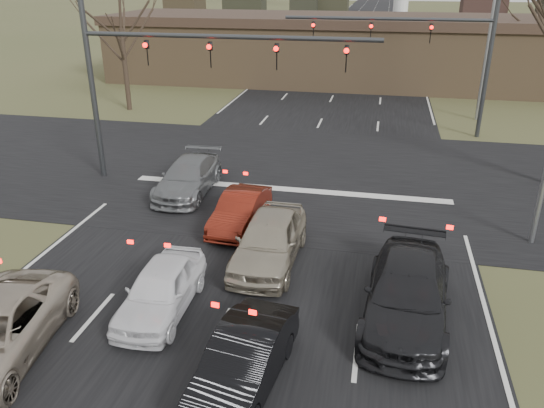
{
  "coord_description": "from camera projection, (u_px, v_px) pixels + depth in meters",
  "views": [
    {
      "loc": [
        3.6,
        -7.56,
        8.49
      ],
      "look_at": [
        0.58,
        6.93,
        2.0
      ],
      "focal_mm": 35.0,
      "sensor_mm": 36.0,
      "label": 1
    }
  ],
  "objects": [
    {
      "name": "road_main",
      "position": [
        356.0,
        48.0,
        64.65
      ],
      "size": [
        14.0,
        300.0,
        0.02
      ],
      "primitive_type": "cube",
      "color": "black",
      "rests_on": "ground"
    },
    {
      "name": "road_cross",
      "position": [
        296.0,
        173.0,
        24.3
      ],
      "size": [
        200.0,
        14.0,
        0.02
      ],
      "primitive_type": "cube",
      "color": "black",
      "rests_on": "ground"
    },
    {
      "name": "building",
      "position": [
        366.0,
        49.0,
        43.49
      ],
      "size": [
        42.4,
        10.4,
        5.3
      ],
      "color": "#7D6243",
      "rests_on": "ground"
    },
    {
      "name": "mast_arm_near",
      "position": [
        162.0,
        64.0,
        21.46
      ],
      "size": [
        12.12,
        0.24,
        8.0
      ],
      "color": "#383A3D",
      "rests_on": "ground"
    },
    {
      "name": "mast_arm_far",
      "position": [
        436.0,
        43.0,
        28.31
      ],
      "size": [
        11.12,
        0.24,
        8.0
      ],
      "color": "#383A3D",
      "rests_on": "ground"
    },
    {
      "name": "streetlight_right_far",
      "position": [
        487.0,
        26.0,
        31.08
      ],
      "size": [
        2.34,
        0.25,
        10.0
      ],
      "color": "gray",
      "rests_on": "ground"
    },
    {
      "name": "car_white_sedan",
      "position": [
        161.0,
        289.0,
        14.25
      ],
      "size": [
        1.65,
        3.96,
        1.34
      ],
      "primitive_type": "imported",
      "rotation": [
        0.0,
        0.0,
        0.02
      ],
      "color": "white",
      "rests_on": "ground"
    },
    {
      "name": "car_black_hatch",
      "position": [
        244.0,
        361.0,
        11.61
      ],
      "size": [
        1.87,
        4.17,
        1.33
      ],
      "primitive_type": "imported",
      "rotation": [
        0.0,
        0.0,
        -0.12
      ],
      "color": "black",
      "rests_on": "ground"
    },
    {
      "name": "car_charcoal_sedan",
      "position": [
        407.0,
        293.0,
        13.89
      ],
      "size": [
        2.58,
        5.44,
        1.53
      ],
      "primitive_type": "imported",
      "rotation": [
        0.0,
        0.0,
        -0.09
      ],
      "color": "black",
      "rests_on": "ground"
    },
    {
      "name": "car_grey_ahead",
      "position": [
        188.0,
        177.0,
        21.99
      ],
      "size": [
        2.02,
        4.79,
        1.38
      ],
      "primitive_type": "imported",
      "rotation": [
        0.0,
        0.0,
        0.02
      ],
      "color": "slate",
      "rests_on": "ground"
    },
    {
      "name": "car_red_ahead",
      "position": [
        240.0,
        210.0,
        19.06
      ],
      "size": [
        1.58,
        3.91,
        1.26
      ],
      "primitive_type": "imported",
      "rotation": [
        0.0,
        0.0,
        -0.06
      ],
      "color": "maroon",
      "rests_on": "ground"
    },
    {
      "name": "car_silver_ahead",
      "position": [
        269.0,
        240.0,
        16.6
      ],
      "size": [
        1.95,
        4.69,
        1.59
      ],
      "primitive_type": "imported",
      "rotation": [
        0.0,
        0.0,
        -0.02
      ],
      "color": "#ADA38C",
      "rests_on": "ground"
    }
  ]
}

